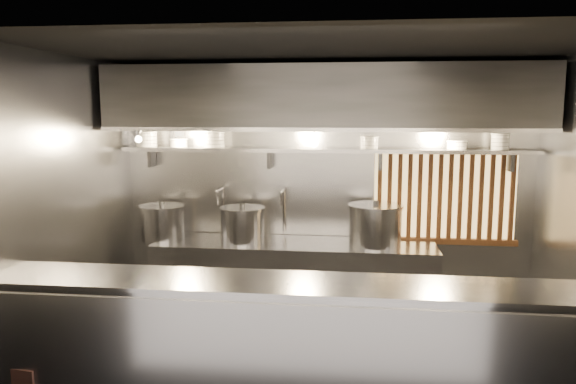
% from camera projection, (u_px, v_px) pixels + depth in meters
% --- Properties ---
extents(floor, '(4.50, 4.50, 0.00)m').
position_uv_depth(floor, '(314.00, 372.00, 4.99)').
color(floor, black).
rests_on(floor, ground).
extents(ceiling, '(4.50, 4.50, 0.00)m').
position_uv_depth(ceiling, '(316.00, 49.00, 4.57)').
color(ceiling, black).
rests_on(ceiling, wall_back).
extents(wall_back, '(4.50, 0.00, 4.50)m').
position_uv_depth(wall_back, '(325.00, 192.00, 6.25)').
color(wall_back, gray).
rests_on(wall_back, floor).
extents(wall_left, '(0.00, 3.00, 3.00)m').
position_uv_depth(wall_left, '(66.00, 212.00, 5.05)').
color(wall_left, gray).
rests_on(wall_left, floor).
extents(serving_counter, '(4.50, 0.56, 1.13)m').
position_uv_depth(serving_counter, '(304.00, 359.00, 3.96)').
color(serving_counter, '#99999E').
rests_on(serving_counter, floor).
extents(cooking_bench, '(3.00, 0.70, 0.90)m').
position_uv_depth(cooking_bench, '(294.00, 283.00, 6.07)').
color(cooking_bench, '#99999E').
rests_on(cooking_bench, floor).
extents(bowl_shelf, '(4.40, 0.34, 0.04)m').
position_uv_depth(bowl_shelf, '(324.00, 150.00, 6.01)').
color(bowl_shelf, '#99999E').
rests_on(bowl_shelf, wall_back).
extents(exhaust_hood, '(4.40, 0.81, 0.65)m').
position_uv_depth(exhaust_hood, '(323.00, 98.00, 5.71)').
color(exhaust_hood, '#2D2D30').
rests_on(exhaust_hood, ceiling).
extents(wood_screen, '(1.56, 0.09, 1.04)m').
position_uv_depth(wood_screen, '(445.00, 196.00, 6.06)').
color(wood_screen, '#EDC16A').
rests_on(wood_screen, wall_back).
extents(faucet_left, '(0.04, 0.30, 0.50)m').
position_uv_depth(faucet_left, '(221.00, 200.00, 6.27)').
color(faucet_left, silver).
rests_on(faucet_left, wall_back).
extents(faucet_right, '(0.04, 0.30, 0.50)m').
position_uv_depth(faucet_right, '(283.00, 201.00, 6.19)').
color(faucet_right, silver).
rests_on(faucet_right, wall_back).
extents(heat_lamp, '(0.25, 0.35, 0.20)m').
position_uv_depth(heat_lamp, '(137.00, 134.00, 5.74)').
color(heat_lamp, '#99999E').
rests_on(heat_lamp, exhaust_hood).
extents(pendant_bulb, '(0.09, 0.09, 0.19)m').
position_uv_depth(pendant_bulb, '(314.00, 143.00, 5.89)').
color(pendant_bulb, '#2D2D30').
rests_on(pendant_bulb, exhaust_hood).
extents(stock_pot_left, '(0.50, 0.50, 0.42)m').
position_uv_depth(stock_pot_left, '(163.00, 222.00, 6.13)').
color(stock_pot_left, '#99999E').
rests_on(stock_pot_left, cooking_bench).
extents(stock_pot_mid, '(0.58, 0.58, 0.42)m').
position_uv_depth(stock_pot_mid, '(242.00, 225.00, 6.00)').
color(stock_pot_mid, '#99999E').
rests_on(stock_pot_mid, cooking_bench).
extents(stock_pot_right, '(0.58, 0.58, 0.47)m').
position_uv_depth(stock_pot_right, '(375.00, 225.00, 5.85)').
color(stock_pot_right, '#99999E').
rests_on(stock_pot_right, cooking_bench).
extents(bowl_stack_0, '(0.24, 0.24, 0.17)m').
position_uv_depth(bowl_stack_0, '(147.00, 139.00, 6.22)').
color(bowl_stack_0, silver).
rests_on(bowl_stack_0, bowl_shelf).
extents(bowl_stack_1, '(0.20, 0.20, 0.09)m').
position_uv_depth(bowl_stack_1, '(179.00, 143.00, 6.19)').
color(bowl_stack_1, silver).
rests_on(bowl_stack_1, bowl_shelf).
extents(bowl_stack_2, '(0.25, 0.25, 0.17)m').
position_uv_depth(bowl_stack_2, '(214.00, 140.00, 6.13)').
color(bowl_stack_2, silver).
rests_on(bowl_stack_2, bowl_shelf).
extents(bowl_stack_3, '(0.20, 0.20, 0.13)m').
position_uv_depth(bowl_stack_3, '(369.00, 142.00, 5.94)').
color(bowl_stack_3, silver).
rests_on(bowl_stack_3, bowl_shelf).
extents(bowl_stack_4, '(0.22, 0.22, 0.09)m').
position_uv_depth(bowl_stack_4, '(457.00, 145.00, 5.83)').
color(bowl_stack_4, silver).
rests_on(bowl_stack_4, bowl_shelf).
extents(bowl_stack_5, '(0.20, 0.20, 0.17)m').
position_uv_depth(bowl_stack_5, '(500.00, 141.00, 5.78)').
color(bowl_stack_5, silver).
rests_on(bowl_stack_5, bowl_shelf).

